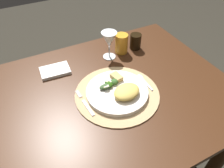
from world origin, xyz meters
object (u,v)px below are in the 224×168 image
spoon (143,80)px  amber_tumbler (121,44)px  wine_glass (109,40)px  napkin (55,71)px  dining_table (109,112)px  dinner_plate (117,92)px  fork (85,104)px  dark_tumbler (135,41)px

spoon → amber_tumbler: amber_tumbler is taller
wine_glass → napkin: bearing=178.4°
napkin → dining_table: bearing=-55.1°
dinner_plate → wine_glass: bearing=70.6°
fork → dark_tumbler: bearing=33.8°
dining_table → napkin: 0.34m
amber_tumbler → spoon: bearing=-95.5°
fork → amber_tumbler: (0.32, 0.28, 0.04)m
dinner_plate → wine_glass: (0.09, 0.27, 0.09)m
fork → napkin: bearing=100.9°
dining_table → napkin: (-0.17, 0.25, 0.15)m
amber_tumbler → dark_tumbler: bearing=-0.9°
fork → dark_tumbler: dark_tumbler is taller
spoon → napkin: (-0.35, 0.25, -0.00)m
wine_glass → dark_tumbler: wine_glass is taller
amber_tumbler → wine_glass: bearing=-171.1°
napkin → amber_tumbler: size_ratio=1.33×
napkin → amber_tumbler: bearing=0.6°
dinner_plate → napkin: bearing=126.2°
dining_table → dinner_plate: dinner_plate is taller
dining_table → fork: size_ratio=6.96×
spoon → wine_glass: bearing=102.6°
dinner_plate → fork: bearing=178.9°
dinner_plate → napkin: 0.34m
spoon → wine_glass: (-0.06, 0.25, 0.09)m
napkin → dark_tumbler: 0.47m
dining_table → amber_tumbler: amber_tumbler is taller
dinner_plate → wine_glass: wine_glass is taller
dining_table → wine_glass: 0.36m
napkin → amber_tumbler: (0.38, 0.00, 0.05)m
fork → wine_glass: wine_glass is taller
fork → napkin: napkin is taller
dark_tumbler → wine_glass: bearing=-176.2°
spoon → napkin: size_ratio=0.86×
spoon → napkin: 0.43m
dinner_plate → dark_tumbler: bearing=46.7°
dinner_plate → wine_glass: size_ratio=1.85×
dinner_plate → napkin: (-0.20, 0.28, -0.01)m
napkin → wine_glass: wine_glass is taller
spoon → dark_tumbler: bearing=66.2°
fork → dinner_plate: bearing=-1.1°
dining_table → napkin: napkin is taller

